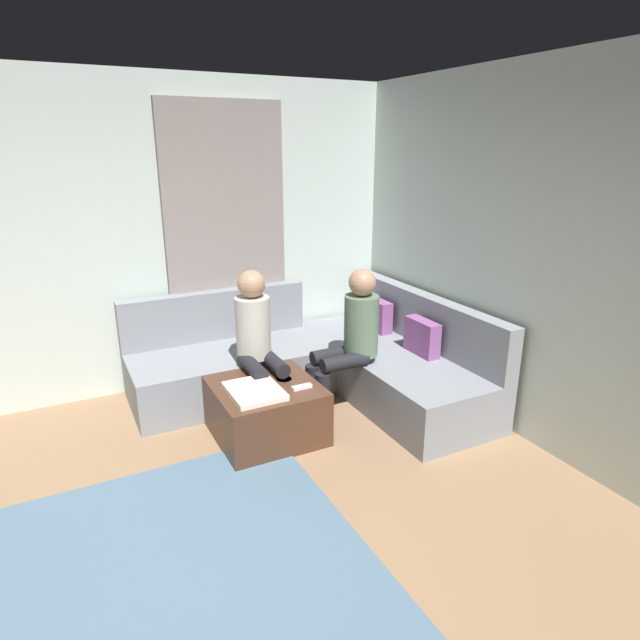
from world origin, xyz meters
TOP-DOWN VIEW (x-y plane):
  - wall_left at (-2.94, 0.00)m, footprint 0.12×6.00m
  - curtain_panel at (-2.84, 1.30)m, footprint 0.06×1.10m
  - area_rug at (-0.20, 0.10)m, footprint 2.60×2.20m
  - sectional_couch at (-2.08, 1.88)m, footprint 2.10×2.55m
  - ottoman at (-1.60, 1.15)m, footprint 0.76×0.76m
  - folded_blanket at (-1.50, 1.03)m, footprint 0.44×0.36m
  - coffee_mug at (-1.82, 1.33)m, footprint 0.08×0.08m
  - game_remote at (-1.42, 1.37)m, footprint 0.05×0.15m
  - person_on_couch_back at (-1.68, 1.93)m, footprint 0.30×0.60m
  - person_on_couch_side at (-1.93, 1.23)m, footprint 0.60×0.30m

SIDE VIEW (x-z plane):
  - area_rug at x=-0.20m, z-range 0.00..0.01m
  - ottoman at x=-1.60m, z-range 0.00..0.42m
  - sectional_couch at x=-2.08m, z-range -0.15..0.72m
  - game_remote at x=-1.42m, z-range 0.42..0.44m
  - folded_blanket at x=-1.50m, z-range 0.42..0.46m
  - coffee_mug at x=-1.82m, z-range 0.42..0.52m
  - person_on_couch_back at x=-1.68m, z-range 0.06..1.26m
  - person_on_couch_side at x=-1.93m, z-range 0.06..1.26m
  - curtain_panel at x=-2.84m, z-range 0.00..2.50m
  - wall_left at x=-2.94m, z-range 0.00..2.70m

